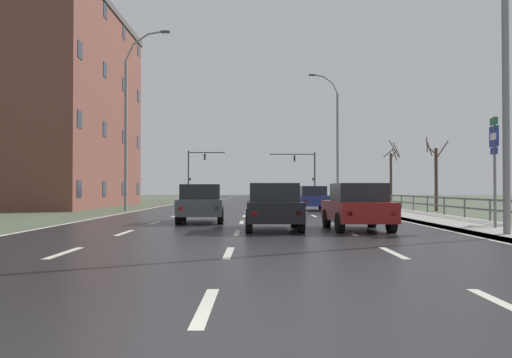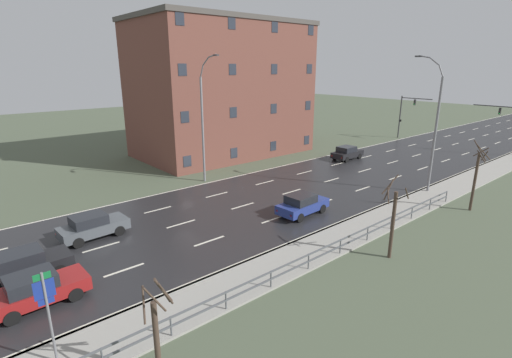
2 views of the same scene
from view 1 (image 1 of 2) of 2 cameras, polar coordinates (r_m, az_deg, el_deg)
name	(u,v)px [view 1 (image 1 of 2)]	position (r m, az deg, el deg)	size (l,w,h in m)	color
ground_plane	(248,204)	(52.47, -0.79, -2.61)	(160.00, 160.00, 0.12)	#4C5642
road_asphalt_strip	(250,201)	(64.46, -0.67, -2.25)	(14.00, 120.00, 0.03)	#232326
sidewalk_right	(322,200)	(64.94, 6.79, -2.19)	(3.00, 120.00, 0.12)	gray
guardrail	(434,202)	(30.22, 17.72, -2.26)	(0.07, 34.95, 1.00)	#515459
street_lamp_foreground	(499,44)	(17.51, 23.59, 12.57)	(2.39, 0.24, 11.15)	slate
street_lamp_midground	(334,141)	(48.44, 8.01, 3.89)	(2.58, 0.24, 11.30)	slate
street_lamp_left_bank	(127,123)	(36.04, -13.03, 5.62)	(2.84, 0.24, 11.39)	slate
highway_sign	(493,158)	(19.83, 23.05, 2.01)	(0.09, 0.68, 3.75)	slate
traffic_signal_right	(305,168)	(69.54, 4.99, 1.12)	(5.70, 0.36, 5.97)	#38383A
traffic_signal_left	(193,168)	(70.24, -6.43, 1.15)	(4.66, 0.36, 6.21)	#38383A
car_mid_centre	(272,206)	(18.57, 1.62, -2.81)	(1.89, 4.13, 1.57)	black
car_distant	(310,198)	(35.88, 5.58, -1.95)	(2.02, 4.19, 1.57)	navy
car_near_left	(356,206)	(18.84, 10.16, -2.77)	(1.95, 4.16, 1.57)	maroon
car_far_right	(199,203)	(22.88, -5.81, -2.47)	(2.00, 4.19, 1.57)	#474C51
car_near_right	(204,195)	(52.42, -5.39, -1.66)	(1.95, 4.16, 1.57)	black
brick_building	(36,107)	(47.14, -21.60, 6.86)	(12.34, 20.16, 15.56)	brown
bare_tree_mid	(434,175)	(36.50, 17.76, 0.37)	(1.37, 1.36, 4.72)	#423328
bare_tree_far	(390,175)	(47.36, 13.53, 0.39)	(1.33, 1.43, 5.41)	#423328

